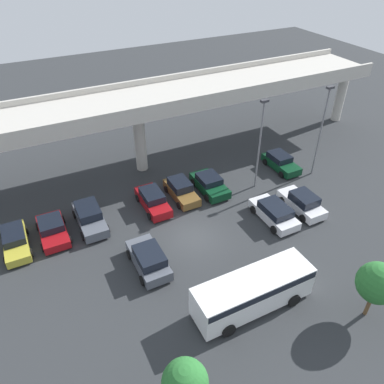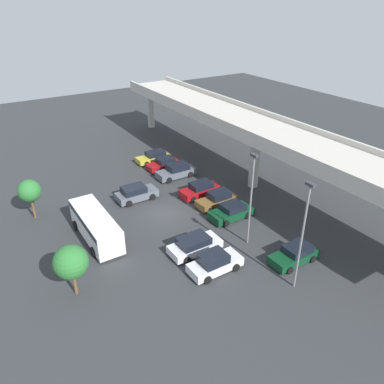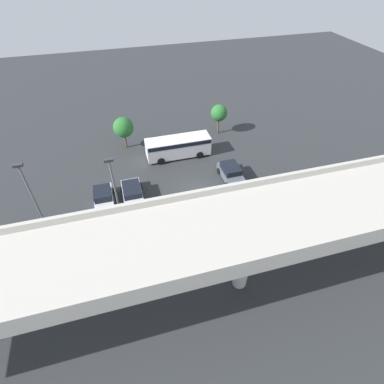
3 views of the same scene
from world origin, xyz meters
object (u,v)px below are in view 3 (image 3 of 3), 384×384
parked_car_0 (329,197)px  tree_front_right (123,127)px  parked_car_4 (228,218)px  parked_car_5 (200,226)px  shuttle_bus (178,146)px  lamp_post_near_aisle (35,202)px  parked_car_9 (77,252)px  parked_car_2 (280,208)px  parked_car_7 (132,193)px  parked_car_1 (306,203)px  tree_front_left (219,113)px  parked_car_3 (231,173)px  parked_car_6 (171,230)px  parked_car_8 (104,198)px  lamp_post_mid_lot (116,194)px

parked_car_0 → tree_front_right: 25.30m
parked_car_0 → parked_car_4: 11.23m
parked_car_0 → tree_front_right: bearing=49.4°
parked_car_5 → parked_car_4: bearing=-85.0°
shuttle_bus → lamp_post_near_aisle: 18.14m
parked_car_9 → parked_car_2: bearing=-89.8°
parked_car_2 → lamp_post_near_aisle: (21.59, -2.17, 4.35)m
shuttle_bus → parked_car_2: bearing=119.8°
parked_car_2 → parked_car_7: bearing=65.6°
parked_car_7 → lamp_post_near_aisle: lamp_post_near_aisle is taller
parked_car_1 → lamp_post_near_aisle: 25.07m
lamp_post_near_aisle → tree_front_left: bearing=-145.3°
parked_car_1 → parked_car_9: size_ratio=1.01×
parked_car_3 → parked_car_9: (16.80, 6.65, -0.09)m
parked_car_2 → parked_car_6: parked_car_2 is taller
parked_car_4 → shuttle_bus: 12.74m
parked_car_8 → parked_car_4: bearing=61.5°
parked_car_1 → parked_car_7: 17.94m
parked_car_4 → parked_car_8: parked_car_8 is taller
parked_car_0 → shuttle_bus: (13.03, -12.59, 0.83)m
parked_car_1 → parked_car_5: parked_car_5 is taller
parked_car_4 → tree_front_right: (7.91, -16.39, 2.18)m
parked_car_1 → lamp_post_mid_lot: size_ratio=0.51×
lamp_post_mid_lot → parked_car_0: bearing=176.2°
parked_car_6 → parked_car_0: bearing=-90.1°
parked_car_0 → parked_car_5: parked_car_5 is taller
parked_car_6 → parked_car_5: bearing=-95.5°
lamp_post_mid_lot → tree_front_left: (-14.67, -15.25, -1.96)m
parked_car_1 → parked_car_3: bearing=40.5°
parked_car_7 → tree_front_left: 17.06m
tree_front_left → lamp_post_mid_lot: bearing=46.1°
parked_car_6 → parked_car_8: parked_car_8 is taller
parked_car_0 → parked_car_7: parked_car_7 is taller
parked_car_1 → parked_car_8: (19.78, -6.21, 0.10)m
tree_front_left → tree_front_right: bearing=1.0°
parked_car_0 → tree_front_right: tree_front_right is taller
parked_car_4 → parked_car_8: bearing=61.5°
tree_front_left → parked_car_5: bearing=65.3°
parked_car_5 → parked_car_9: parked_car_5 is taller
shuttle_bus → lamp_post_mid_lot: 14.18m
parked_car_4 → tree_front_left: tree_front_left is taller
tree_front_right → parked_car_6: bearing=98.0°
lamp_post_near_aisle → tree_front_right: 16.67m
parked_car_2 → parked_car_6: bearing=89.3°
parked_car_3 → tree_front_right: (10.79, -9.93, 2.13)m
parked_car_8 → parked_car_2: bearing=69.6°
parked_car_3 → lamp_post_near_aisle: bearing=-76.9°
parked_car_6 → parked_car_8: (5.71, -6.13, 0.05)m
parked_car_3 → parked_car_4: bearing=-24.1°
parked_car_5 → parked_car_6: parked_car_5 is taller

